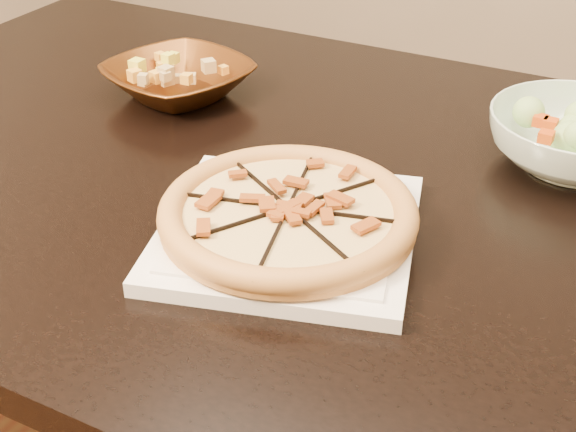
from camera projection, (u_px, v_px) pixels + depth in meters
name	position (u px, v px, depth m)	size (l,w,h in m)	color
dining_table	(275.00, 226.00, 1.11)	(1.51, 1.00, 0.75)	black
plate	(288.00, 231.00, 0.91)	(0.36, 0.36, 0.02)	white
pizza	(288.00, 213.00, 0.89)	(0.29, 0.29, 0.03)	#B26635
bronze_bowl	(179.00, 80.00, 1.23)	(0.21, 0.21, 0.05)	brown
mixed_dish	(176.00, 56.00, 1.21)	(0.11, 0.10, 0.03)	tan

